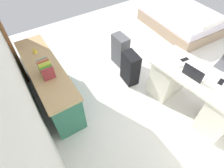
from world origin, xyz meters
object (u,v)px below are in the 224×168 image
computer_mouse (180,65)px  suitcase_spare_grey (120,50)px  bed (181,19)px  suitcase_black (130,68)px  cell_phone_near_laptop (221,82)px  figurine_small (34,50)px  desk (193,92)px  laptop (194,74)px  credenza (50,83)px  cell_phone_by_mouse (185,59)px

computer_mouse → suitcase_spare_grey: bearing=3.2°
bed → suitcase_black: size_ratio=3.08×
cell_phone_near_laptop → figurine_small: 2.92m
suitcase_black → suitcase_spare_grey: size_ratio=0.96×
desk → laptop: (0.06, 0.10, 0.41)m
credenza → cell_phone_by_mouse: cell_phone_by_mouse is taller
bed → figurine_small: figurine_small is taller
credenza → figurine_small: 0.59m
desk → computer_mouse: bearing=15.8°
suitcase_black → figurine_small: figurine_small is taller
bed → cell_phone_by_mouse: (-1.51, 1.76, 0.52)m
laptop → suitcase_black: bearing=19.8°
cell_phone_by_mouse → suitcase_black: bearing=46.1°
cell_phone_near_laptop → cell_phone_by_mouse: 0.62m
computer_mouse → cell_phone_by_mouse: size_ratio=0.74×
laptop → cell_phone_by_mouse: laptop is taller
desk → laptop: laptop is taller
suitcase_spare_grey → laptop: laptop is taller
cell_phone_near_laptop → computer_mouse: bearing=8.7°
cell_phone_near_laptop → bed: bearing=-53.3°
computer_mouse → cell_phone_near_laptop: computer_mouse is taller
computer_mouse → desk: bearing=-171.2°
suitcase_spare_grey → figurine_small: figurine_small is taller
desk → figurine_small: size_ratio=13.72×
credenza → laptop: (-1.40, -1.77, 0.43)m
desk → bed: desk is taller
laptop → computer_mouse: 0.27m
credenza → bed: (0.43, -3.71, -0.14)m
suitcase_black → figurine_small: size_ratio=5.79×
laptop → desk: bearing=-122.1°
suitcase_black → cell_phone_near_laptop: bearing=-149.1°
suitcase_black → cell_phone_by_mouse: (-0.67, -0.55, 0.44)m
cell_phone_by_mouse → bed: bearing=-42.5°
credenza → bed: 3.74m
cell_phone_near_laptop → laptop: bearing=25.8°
suitcase_spare_grey → laptop: size_ratio=1.98×
suitcase_black → cell_phone_by_mouse: size_ratio=4.68×
cell_phone_near_laptop → cell_phone_by_mouse: bearing=-8.8°
cell_phone_near_laptop → figurine_small: bearing=29.1°
computer_mouse → bed: bearing=-57.8°
suitcase_black → computer_mouse: size_ratio=6.37×
computer_mouse → figurine_small: (1.54, 1.78, 0.04)m
figurine_small → suitcase_black: bearing=-119.8°
desk → credenza: bearing=51.9°
desk → suitcase_black: bearing=23.5°
suitcase_spare_grey → bed: bearing=-82.7°
suitcase_spare_grey → computer_mouse: size_ratio=6.61×
cell_phone_by_mouse → figurine_small: bearing=59.9°
desk → cell_phone_by_mouse: (0.39, -0.08, 0.37)m
desk → cell_phone_near_laptop: bearing=-146.9°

